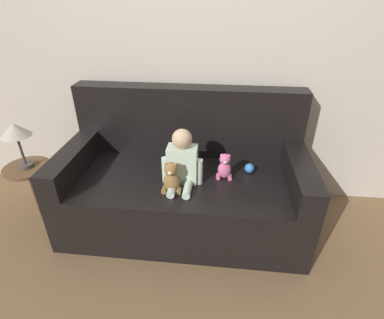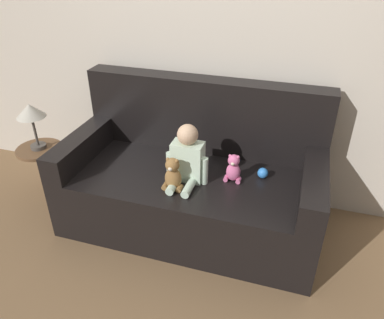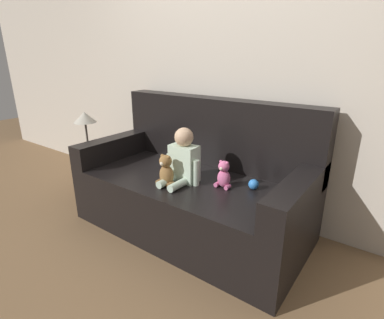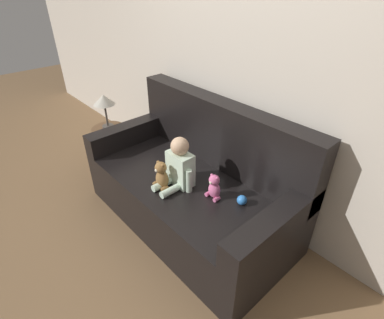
% 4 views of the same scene
% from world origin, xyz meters
% --- Properties ---
extents(ground_plane, '(12.00, 12.00, 0.00)m').
position_xyz_m(ground_plane, '(0.00, 0.00, 0.00)').
color(ground_plane, brown).
extents(wall_back, '(8.00, 0.05, 2.60)m').
position_xyz_m(wall_back, '(0.00, 0.54, 1.30)').
color(wall_back, beige).
rests_on(wall_back, ground_plane).
extents(couch, '(1.86, 0.92, 1.05)m').
position_xyz_m(couch, '(0.00, 0.07, 0.35)').
color(couch, black).
rests_on(couch, ground_plane).
extents(person_baby, '(0.30, 0.31, 0.42)m').
position_xyz_m(person_baby, '(0.01, -0.10, 0.64)').
color(person_baby, silver).
rests_on(person_baby, couch).
extents(teddy_bear_brown, '(0.14, 0.11, 0.24)m').
position_xyz_m(teddy_bear_brown, '(-0.05, -0.23, 0.58)').
color(teddy_bear_brown, olive).
rests_on(teddy_bear_brown, couch).
extents(plush_toy_side, '(0.12, 0.09, 0.20)m').
position_xyz_m(plush_toy_side, '(0.31, -0.01, 0.56)').
color(plush_toy_side, '#DB6699').
rests_on(plush_toy_side, couch).
extents(toy_ball, '(0.07, 0.07, 0.07)m').
position_xyz_m(toy_ball, '(0.51, 0.08, 0.51)').
color(toy_ball, '#337FDB').
rests_on(toy_ball, couch).
extents(side_table, '(0.36, 0.36, 0.86)m').
position_xyz_m(side_table, '(-1.26, -0.05, 0.63)').
color(side_table, brown).
rests_on(side_table, ground_plane).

